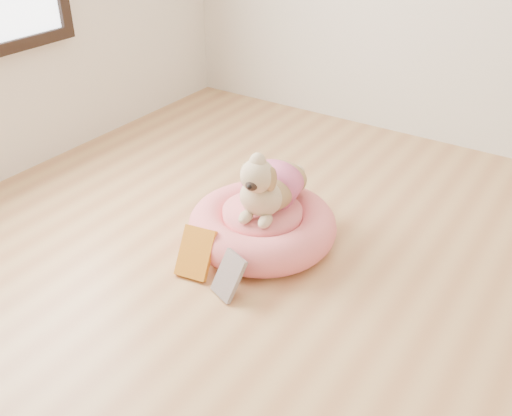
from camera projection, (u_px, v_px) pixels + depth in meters
The scene contains 5 objects.
floor at pixel (274, 413), 1.75m from camera, with size 4.50×4.50×0.00m, color #B67B4C.
pet_bed at pixel (262, 226), 2.51m from camera, with size 0.65×0.65×0.17m.
dog at pixel (269, 175), 2.39m from camera, with size 0.30×0.43×0.32m, color brown, non-canonical shape.
book_yellow at pixel (196, 253), 2.31m from camera, with size 0.14×0.03×0.21m, color gold.
book_white at pixel (229, 276), 2.20m from camera, with size 0.12×0.02×0.18m, color silver.
Camera 1 is at (0.60, -1.01, 1.45)m, focal length 40.00 mm.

